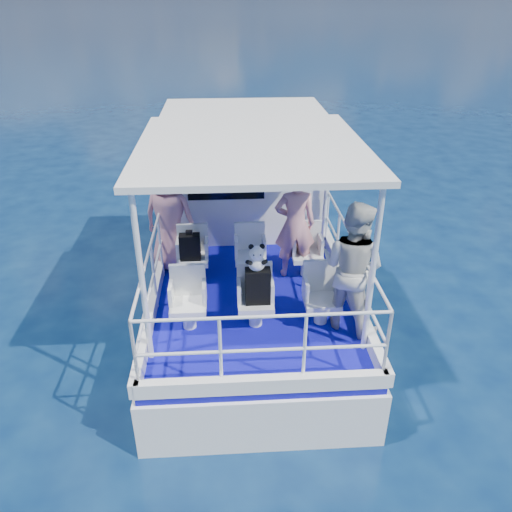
{
  "coord_description": "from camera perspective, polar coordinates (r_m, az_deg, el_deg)",
  "views": [
    {
      "loc": [
        -0.35,
        -6.7,
        4.98
      ],
      "look_at": [
        0.05,
        -0.4,
        1.59
      ],
      "focal_mm": 35.0,
      "sensor_mm": 36.0,
      "label": 1
    }
  ],
  "objects": [
    {
      "name": "compact_camera",
      "position": [
        7.61,
        -7.66,
        2.69
      ],
      "size": [
        0.1,
        0.06,
        0.06
      ],
      "primitive_type": "cube",
      "color": "black",
      "rests_on": "backpack_port"
    },
    {
      "name": "panda",
      "position": [
        6.34,
        0.08,
        -0.16
      ],
      "size": [
        0.24,
        0.2,
        0.37
      ],
      "primitive_type": null,
      "color": "white",
      "rests_on": "backpack_center"
    },
    {
      "name": "canopy",
      "position": [
        6.76,
        -0.56,
        12.48
      ],
      "size": [
        3.0,
        3.2,
        0.08
      ],
      "primitive_type": "cube",
      "color": "white",
      "rests_on": "cabin"
    },
    {
      "name": "passenger_stbd_fwd",
      "position": [
        7.71,
        4.47,
        3.6
      ],
      "size": [
        0.64,
        0.42,
        1.75
      ],
      "primitive_type": "imported",
      "rotation": [
        0.0,
        0.0,
        3.14
      ],
      "color": "pink",
      "rests_on": "deck"
    },
    {
      "name": "seat_port_fwd",
      "position": [
        7.94,
        -7.15,
        -1.32
      ],
      "size": [
        0.48,
        0.46,
        0.38
      ],
      "primitive_type": "cube",
      "color": "white",
      "rests_on": "deck"
    },
    {
      "name": "backpack_port",
      "position": [
        7.7,
        -7.56,
        1.03
      ],
      "size": [
        0.31,
        0.18,
        0.41
      ],
      "primitive_type": "cube",
      "color": "black",
      "rests_on": "seat_port_fwd"
    },
    {
      "name": "seat_port_aft",
      "position": [
        6.84,
        -7.66,
        -6.7
      ],
      "size": [
        0.48,
        0.46,
        0.38
      ],
      "primitive_type": "cube",
      "color": "white",
      "rests_on": "deck"
    },
    {
      "name": "railings",
      "position": [
        7.1,
        -0.32,
        -2.01
      ],
      "size": [
        2.84,
        3.59,
        1.0
      ],
      "primitive_type": null,
      "color": "white",
      "rests_on": "deck"
    },
    {
      "name": "ground",
      "position": [
        8.35,
        -0.53,
        -8.34
      ],
      "size": [
        2000.0,
        2000.0,
        0.0
      ],
      "primitive_type": "plane",
      "color": "#081C3D",
      "rests_on": "ground"
    },
    {
      "name": "passenger_stbd_aft",
      "position": [
        6.57,
        10.94,
        -1.25
      ],
      "size": [
        1.11,
        1.09,
        1.8
      ],
      "primitive_type": "imported",
      "rotation": [
        0.0,
        0.0,
        2.43
      ],
      "color": "silver",
      "rests_on": "deck"
    },
    {
      "name": "hull",
      "position": [
        9.17,
        -0.88,
        -4.62
      ],
      "size": [
        3.0,
        7.0,
        1.6
      ],
      "primitive_type": "cube",
      "color": "white",
      "rests_on": "ground"
    },
    {
      "name": "seat_stbd_aft",
      "position": [
        6.93,
        7.44,
        -6.15
      ],
      "size": [
        0.48,
        0.46,
        0.38
      ],
      "primitive_type": "cube",
      "color": "white",
      "rests_on": "deck"
    },
    {
      "name": "seat_center_aft",
      "position": [
        6.82,
        -0.05,
        -6.48
      ],
      "size": [
        0.48,
        0.46,
        0.38
      ],
      "primitive_type": "cube",
      "color": "white",
      "rests_on": "deck"
    },
    {
      "name": "seat_stbd_fwd",
      "position": [
        8.02,
        5.79,
        -0.92
      ],
      "size": [
        0.48,
        0.46,
        0.38
      ],
      "primitive_type": "cube",
      "color": "white",
      "rests_on": "deck"
    },
    {
      "name": "passenger_port_fwd",
      "position": [
        8.01,
        -9.82,
        4.33
      ],
      "size": [
        0.78,
        0.66,
        1.77
      ],
      "primitive_type": "imported",
      "rotation": [
        0.0,
        0.0,
        2.81
      ],
      "color": "#C27E8D",
      "rests_on": "deck"
    },
    {
      "name": "canopy_posts",
      "position": [
        7.11,
        -0.49,
        3.49
      ],
      "size": [
        2.77,
        2.97,
        2.2
      ],
      "color": "white",
      "rests_on": "deck"
    },
    {
      "name": "seat_center_fwd",
      "position": [
        7.93,
        -0.65,
        -1.13
      ],
      "size": [
        0.48,
        0.46,
        0.38
      ],
      "primitive_type": "cube",
      "color": "white",
      "rests_on": "deck"
    },
    {
      "name": "backpack_center",
      "position": [
        6.56,
        0.21,
        -3.46
      ],
      "size": [
        0.33,
        0.19,
        0.5
      ],
      "primitive_type": "cube",
      "color": "black",
      "rests_on": "seat_center_aft"
    },
    {
      "name": "deck",
      "position": [
        8.74,
        -0.92,
        0.07
      ],
      "size": [
        2.9,
        6.9,
        0.1
      ],
      "primitive_type": "cube",
      "color": "#0D0A8A",
      "rests_on": "hull"
    },
    {
      "name": "cabin",
      "position": [
        9.48,
        -1.38,
        9.94
      ],
      "size": [
        2.85,
        2.0,
        2.2
      ],
      "primitive_type": "cube",
      "color": "white",
      "rests_on": "deck"
    }
  ]
}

